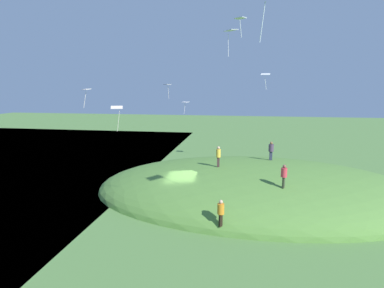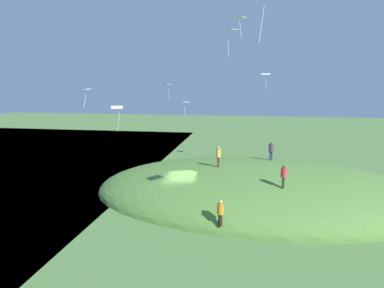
{
  "view_description": "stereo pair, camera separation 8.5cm",
  "coord_description": "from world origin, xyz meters",
  "px_view_note": "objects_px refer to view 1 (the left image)",
  "views": [
    {
      "loc": [
        4.91,
        -24.32,
        9.58
      ],
      "look_at": [
        0.43,
        2.94,
        4.47
      ],
      "focal_mm": 29.21,
      "sensor_mm": 36.0,
      "label": 1
    },
    {
      "loc": [
        4.99,
        -24.31,
        9.58
      ],
      "look_at": [
        0.43,
        2.94,
        4.47
      ],
      "focal_mm": 29.21,
      "sensor_mm": 36.0,
      "label": 2
    }
  ],
  "objects_px": {
    "kite_3": "(117,109)",
    "kite_8": "(86,91)",
    "person_near_shore": "(271,149)",
    "kite_4": "(240,19)",
    "person_watching_kites": "(218,154)",
    "kite_5": "(231,32)",
    "kite_2": "(167,85)",
    "person_with_child": "(221,210)",
    "mooring_post": "(115,195)",
    "kite_6": "(266,75)",
    "person_on_hilltop": "(284,173)",
    "kite_9": "(185,103)"
  },
  "relations": [
    {
      "from": "person_watching_kites",
      "to": "kite_2",
      "type": "xyz_separation_m",
      "value": [
        -6.53,
        8.52,
        5.85
      ]
    },
    {
      "from": "person_watching_kites",
      "to": "person_with_child",
      "type": "bearing_deg",
      "value": -93.63
    },
    {
      "from": "mooring_post",
      "to": "kite_3",
      "type": "bearing_deg",
      "value": 106.09
    },
    {
      "from": "kite_5",
      "to": "person_watching_kites",
      "type": "bearing_deg",
      "value": -132.23
    },
    {
      "from": "person_watching_kites",
      "to": "person_on_hilltop",
      "type": "xyz_separation_m",
      "value": [
        5.05,
        -3.73,
        -0.47
      ]
    },
    {
      "from": "person_near_shore",
      "to": "person_watching_kites",
      "type": "distance_m",
      "value": 5.67
    },
    {
      "from": "person_watching_kites",
      "to": "mooring_post",
      "type": "height_order",
      "value": "person_watching_kites"
    },
    {
      "from": "person_near_shore",
      "to": "kite_3",
      "type": "distance_m",
      "value": 15.04
    },
    {
      "from": "person_near_shore",
      "to": "person_watching_kites",
      "type": "xyz_separation_m",
      "value": [
        -4.69,
        -3.18,
        0.02
      ]
    },
    {
      "from": "kite_3",
      "to": "kite_8",
      "type": "distance_m",
      "value": 3.17
    },
    {
      "from": "kite_2",
      "to": "kite_8",
      "type": "bearing_deg",
      "value": -126.47
    },
    {
      "from": "person_watching_kites",
      "to": "kite_2",
      "type": "height_order",
      "value": "kite_2"
    },
    {
      "from": "person_near_shore",
      "to": "mooring_post",
      "type": "bearing_deg",
      "value": -163.68
    },
    {
      "from": "person_near_shore",
      "to": "kite_2",
      "type": "bearing_deg",
      "value": 148.77
    },
    {
      "from": "person_near_shore",
      "to": "person_watching_kites",
      "type": "bearing_deg",
      "value": -151.64
    },
    {
      "from": "person_with_child",
      "to": "kite_8",
      "type": "relative_size",
      "value": 1.04
    },
    {
      "from": "person_with_child",
      "to": "kite_3",
      "type": "xyz_separation_m",
      "value": [
        -10.6,
        9.11,
        5.76
      ]
    },
    {
      "from": "person_watching_kites",
      "to": "kite_9",
      "type": "bearing_deg",
      "value": 111.49
    },
    {
      "from": "person_watching_kites",
      "to": "kite_5",
      "type": "relative_size",
      "value": 0.86
    },
    {
      "from": "person_on_hilltop",
      "to": "kite_8",
      "type": "distance_m",
      "value": 18.82
    },
    {
      "from": "kite_4",
      "to": "mooring_post",
      "type": "xyz_separation_m",
      "value": [
        -10.31,
        3.18,
        -13.29
      ]
    },
    {
      "from": "kite_5",
      "to": "mooring_post",
      "type": "bearing_deg",
      "value": -161.8
    },
    {
      "from": "kite_8",
      "to": "mooring_post",
      "type": "height_order",
      "value": "kite_8"
    },
    {
      "from": "person_with_child",
      "to": "kite_4",
      "type": "relative_size",
      "value": 1.47
    },
    {
      "from": "person_near_shore",
      "to": "kite_2",
      "type": "distance_m",
      "value": 13.74
    },
    {
      "from": "kite_8",
      "to": "kite_3",
      "type": "bearing_deg",
      "value": 23.97
    },
    {
      "from": "kite_4",
      "to": "kite_5",
      "type": "height_order",
      "value": "kite_5"
    },
    {
      "from": "person_watching_kites",
      "to": "person_on_hilltop",
      "type": "relative_size",
      "value": 1.04
    },
    {
      "from": "kite_3",
      "to": "kite_6",
      "type": "distance_m",
      "value": 16.79
    },
    {
      "from": "person_watching_kites",
      "to": "kite_2",
      "type": "bearing_deg",
      "value": 117.82
    },
    {
      "from": "person_near_shore",
      "to": "kite_8",
      "type": "distance_m",
      "value": 17.96
    },
    {
      "from": "kite_8",
      "to": "kite_9",
      "type": "height_order",
      "value": "kite_8"
    },
    {
      "from": "person_near_shore",
      "to": "person_on_hilltop",
      "type": "xyz_separation_m",
      "value": [
        0.36,
        -6.92,
        -0.45
      ]
    },
    {
      "from": "person_watching_kites",
      "to": "mooring_post",
      "type": "distance_m",
      "value": 9.58
    },
    {
      "from": "person_watching_kites",
      "to": "kite_4",
      "type": "distance_m",
      "value": 11.37
    },
    {
      "from": "kite_4",
      "to": "person_on_hilltop",
      "type": "bearing_deg",
      "value": 26.41
    },
    {
      "from": "kite_3",
      "to": "kite_5",
      "type": "xyz_separation_m",
      "value": [
        10.62,
        -0.97,
        6.52
      ]
    },
    {
      "from": "person_with_child",
      "to": "kite_3",
      "type": "bearing_deg",
      "value": 87.11
    },
    {
      "from": "kite_8",
      "to": "kite_9",
      "type": "distance_m",
      "value": 10.27
    },
    {
      "from": "person_watching_kites",
      "to": "person_with_child",
      "type": "xyz_separation_m",
      "value": [
        0.77,
        -7.28,
        -2.11
      ]
    },
    {
      "from": "person_with_child",
      "to": "kite_6",
      "type": "height_order",
      "value": "kite_6"
    },
    {
      "from": "person_with_child",
      "to": "kite_5",
      "type": "distance_m",
      "value": 14.74
    },
    {
      "from": "person_near_shore",
      "to": "kite_6",
      "type": "height_order",
      "value": "kite_6"
    },
    {
      "from": "kite_3",
      "to": "mooring_post",
      "type": "relative_size",
      "value": 2.78
    },
    {
      "from": "kite_3",
      "to": "mooring_post",
      "type": "xyz_separation_m",
      "value": [
        1.17,
        -4.07,
        -7.08
      ]
    },
    {
      "from": "kite_2",
      "to": "kite_5",
      "type": "relative_size",
      "value": 0.78
    },
    {
      "from": "kite_2",
      "to": "kite_5",
      "type": "bearing_deg",
      "value": -46.31
    },
    {
      "from": "kite_3",
      "to": "kite_8",
      "type": "relative_size",
      "value": 1.37
    },
    {
      "from": "person_watching_kites",
      "to": "kite_6",
      "type": "relative_size",
      "value": 0.99
    },
    {
      "from": "person_near_shore",
      "to": "kite_4",
      "type": "distance_m",
      "value": 13.45
    }
  ]
}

